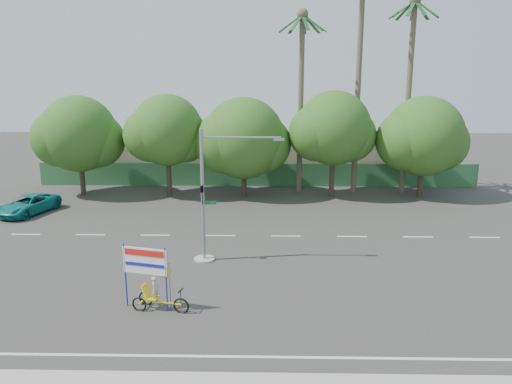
{
  "coord_description": "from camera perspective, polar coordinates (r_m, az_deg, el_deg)",
  "views": [
    {
      "loc": [
        0.77,
        -20.86,
        9.82
      ],
      "look_at": [
        0.23,
        4.97,
        3.5
      ],
      "focal_mm": 35.0,
      "sensor_mm": 36.0,
      "label": 1
    }
  ],
  "objects": [
    {
      "name": "palm_short",
      "position": [
        40.46,
        5.18,
        12.33
      ],
      "size": [
        3.73,
        3.79,
        14.45
      ],
      "color": "#70604C",
      "rests_on": "ground"
    },
    {
      "name": "ground",
      "position": [
        23.06,
        -0.85,
        -11.45
      ],
      "size": [
        120.0,
        120.0,
        0.0
      ],
      "primitive_type": "plane",
      "color": "#33302D",
      "rests_on": "ground"
    },
    {
      "name": "pickup_truck",
      "position": [
        38.46,
        -24.57,
        -1.31
      ],
      "size": [
        3.53,
        5.15,
        1.31
      ],
      "primitive_type": "imported",
      "rotation": [
        0.0,
        0.0,
        -0.32
      ],
      "color": "#117775",
      "rests_on": "ground"
    },
    {
      "name": "trike_billboard",
      "position": [
        21.59,
        -11.8,
        -10.24
      ],
      "size": [
        2.83,
        1.06,
        2.85
      ],
      "rotation": [
        0.0,
        0.0,
        -0.25
      ],
      "color": "black",
      "rests_on": "ground"
    },
    {
      "name": "tree_far_right",
      "position": [
        41.05,
        18.53,
        5.79
      ],
      "size": [
        7.38,
        6.2,
        7.94
      ],
      "color": "#473828",
      "rests_on": "ground"
    },
    {
      "name": "building_left",
      "position": [
        48.71,
        -11.64,
        4.22
      ],
      "size": [
        12.0,
        8.0,
        4.0
      ],
      "primitive_type": "cube",
      "color": "#C2B39A",
      "rests_on": "ground"
    },
    {
      "name": "tree_right",
      "position": [
        39.47,
        8.79,
        6.92
      ],
      "size": [
        6.9,
        5.8,
        8.36
      ],
      "color": "#473828",
      "rests_on": "ground"
    },
    {
      "name": "building_right",
      "position": [
        48.08,
        9.84,
        3.94
      ],
      "size": [
        14.0,
        8.0,
        3.6
      ],
      "primitive_type": "cube",
      "color": "#C2B39A",
      "rests_on": "ground"
    },
    {
      "name": "tree_far_left",
      "position": [
        41.89,
        -19.65,
        6.02
      ],
      "size": [
        7.14,
        6.0,
        7.96
      ],
      "color": "#473828",
      "rests_on": "ground"
    },
    {
      "name": "tree_center",
      "position": [
        39.27,
        -1.49,
        5.91
      ],
      "size": [
        7.62,
        6.4,
        7.85
      ],
      "color": "#473828",
      "rests_on": "ground"
    },
    {
      "name": "fence",
      "position": [
        43.27,
        0.14,
        1.98
      ],
      "size": [
        38.0,
        0.08,
        2.0
      ],
      "primitive_type": "cube",
      "color": "#336B3D",
      "rests_on": "ground"
    },
    {
      "name": "tree_left",
      "position": [
        39.92,
        -10.18,
        6.68
      ],
      "size": [
        6.66,
        5.6,
        8.07
      ],
      "color": "#473828",
      "rests_on": "ground"
    },
    {
      "name": "palm_mid",
      "position": [
        41.89,
        17.16,
        12.58
      ],
      "size": [
        3.73,
        3.79,
        15.45
      ],
      "color": "#70604C",
      "rests_on": "ground"
    },
    {
      "name": "traffic_signal",
      "position": [
        25.95,
        -5.42,
        -1.74
      ],
      "size": [
        4.72,
        1.1,
        7.0
      ],
      "color": "gray",
      "rests_on": "ground"
    },
    {
      "name": "palm_tall",
      "position": [
        41.0,
        11.71,
        14.37
      ],
      "size": [
        3.73,
        3.79,
        17.45
      ],
      "color": "#70604C",
      "rests_on": "ground"
    }
  ]
}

